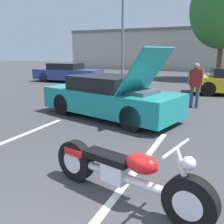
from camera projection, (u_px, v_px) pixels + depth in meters
parking_stripe_middle at (129, 179)px, 4.01m from camera, size 0.12×4.92×0.01m
far_building at (213, 48)px, 25.88m from camera, size 32.00×4.20×4.40m
light_pole at (124, 14)px, 16.38m from camera, size 1.21×0.28×7.99m
tree_background at (224, 9)px, 16.66m from camera, size 4.51×4.51×7.33m
motorcycle at (123, 173)px, 3.39m from camera, size 2.48×0.89×0.96m
show_car_hood_open at (110, 97)px, 7.68m from camera, size 4.65×2.75×2.12m
parked_car_left_row at (68, 73)px, 16.67m from camera, size 4.60×2.00×1.24m
spectator_near_motorcycle at (196, 82)px, 8.89m from camera, size 0.52×0.21×1.60m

